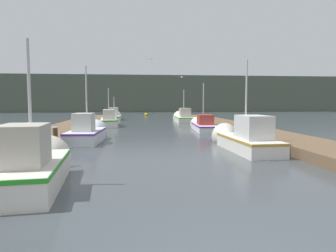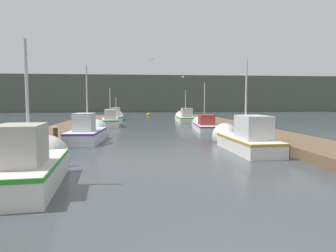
# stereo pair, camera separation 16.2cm
# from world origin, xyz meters

# --- Properties ---
(dock_left) EXTENTS (2.79, 40.00, 0.42)m
(dock_left) POSITION_xyz_m (-6.21, 16.00, 0.21)
(dock_left) COLOR brown
(dock_left) RESTS_ON ground_plane
(dock_right) EXTENTS (2.79, 40.00, 0.42)m
(dock_right) POSITION_xyz_m (6.21, 16.00, 0.21)
(dock_right) COLOR brown
(dock_right) RESTS_ON ground_plane
(distant_shore_ridge) EXTENTS (120.00, 16.00, 7.49)m
(distant_shore_ridge) POSITION_xyz_m (0.00, 65.49, 3.74)
(distant_shore_ridge) COLOR #4C5647
(distant_shore_ridge) RESTS_ON ground_plane
(fishing_boat_0) EXTENTS (1.92, 4.50, 4.15)m
(fishing_boat_0) POSITION_xyz_m (-3.98, 5.05, 0.53)
(fishing_boat_0) COLOR silver
(fishing_boat_0) RESTS_ON ground_plane
(fishing_boat_1) EXTENTS (1.69, 5.31, 4.42)m
(fishing_boat_1) POSITION_xyz_m (3.58, 10.08, 0.50)
(fishing_boat_1) COLOR silver
(fishing_boat_1) RESTS_ON ground_plane
(fishing_boat_2) EXTENTS (1.76, 4.86, 4.50)m
(fishing_boat_2) POSITION_xyz_m (-3.92, 13.83, 0.47)
(fishing_boat_2) COLOR silver
(fishing_boat_2) RESTS_ON ground_plane
(fishing_boat_3) EXTENTS (1.67, 5.79, 3.94)m
(fishing_boat_3) POSITION_xyz_m (3.79, 19.43, 0.38)
(fishing_boat_3) COLOR silver
(fishing_boat_3) RESTS_ON ground_plane
(fishing_boat_4) EXTENTS (1.85, 5.55, 3.71)m
(fishing_boat_4) POSITION_xyz_m (-3.74, 24.32, 0.49)
(fishing_boat_4) COLOR silver
(fishing_boat_4) RESTS_ON ground_plane
(fishing_boat_5) EXTENTS (1.77, 5.10, 3.96)m
(fishing_boat_5) POSITION_xyz_m (3.81, 29.10, 0.42)
(fishing_boat_5) COLOR silver
(fishing_boat_5) RESTS_ON ground_plane
(fishing_boat_6) EXTENTS (1.67, 4.79, 3.23)m
(fishing_boat_6) POSITION_xyz_m (-3.91, 33.59, 0.40)
(fishing_boat_6) COLOR silver
(fishing_boat_6) RESTS_ON ground_plane
(mooring_piling_0) EXTENTS (0.25, 0.25, 1.02)m
(mooring_piling_0) POSITION_xyz_m (-4.97, 11.07, 0.52)
(mooring_piling_0) COLOR #473523
(mooring_piling_0) RESTS_ON ground_plane
(mooring_piling_1) EXTENTS (0.31, 0.31, 1.42)m
(mooring_piling_1) POSITION_xyz_m (-4.70, 8.01, 0.71)
(mooring_piling_1) COLOR #473523
(mooring_piling_1) RESTS_ON ground_plane
(mooring_piling_2) EXTENTS (0.31, 0.31, 1.20)m
(mooring_piling_2) POSITION_xyz_m (-4.83, 15.88, 0.61)
(mooring_piling_2) COLOR #473523
(mooring_piling_2) RESTS_ON ground_plane
(mooring_piling_3) EXTENTS (0.33, 0.33, 1.28)m
(mooring_piling_3) POSITION_xyz_m (-4.83, 32.55, 0.65)
(mooring_piling_3) COLOR #473523
(mooring_piling_3) RESTS_ON ground_plane
(channel_buoy) EXTENTS (0.57, 0.57, 1.07)m
(channel_buoy) POSITION_xyz_m (0.24, 42.60, 0.16)
(channel_buoy) COLOR gold
(channel_buoy) RESTS_ON ground_plane
(seagull_lead) EXTENTS (0.55, 0.28, 0.12)m
(seagull_lead) POSITION_xyz_m (2.42, 21.08, 4.14)
(seagull_lead) COLOR white
(seagull_1) EXTENTS (0.55, 0.31, 0.12)m
(seagull_1) POSITION_xyz_m (-0.04, 23.65, 5.89)
(seagull_1) COLOR white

